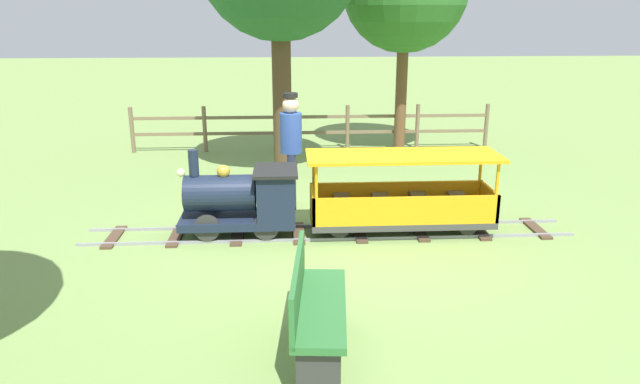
{
  "coord_description": "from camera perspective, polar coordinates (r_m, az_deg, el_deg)",
  "views": [
    {
      "loc": [
        -6.86,
        0.52,
        2.66
      ],
      "look_at": [
        0.0,
        0.12,
        0.55
      ],
      "focal_mm": 33.0,
      "sensor_mm": 36.0,
      "label": 1
    }
  ],
  "objects": [
    {
      "name": "ground_plane",
      "position": [
        7.38,
        0.93,
        -4.07
      ],
      "size": [
        60.0,
        60.0,
        0.0
      ],
      "primitive_type": "plane",
      "color": "#75934C"
    },
    {
      "name": "track",
      "position": [
        7.37,
        0.87,
        -3.95
      ],
      "size": [
        0.73,
        6.05,
        0.04
      ],
      "color": "gray",
      "rests_on": "ground_plane"
    },
    {
      "name": "locomotive",
      "position": [
        7.22,
        -7.34,
        -0.62
      ],
      "size": [
        0.69,
        1.45,
        1.06
      ],
      "color": "#192338",
      "rests_on": "ground_plane"
    },
    {
      "name": "passenger_car",
      "position": [
        7.36,
        7.9,
        -0.82
      ],
      "size": [
        0.79,
        2.35,
        0.97
      ],
      "color": "#3F3F3F",
      "rests_on": "ground_plane"
    },
    {
      "name": "conductor_person",
      "position": [
        8.11,
        -2.82,
        4.92
      ],
      "size": [
        0.3,
        0.3,
        1.62
      ],
      "color": "#282D47",
      "rests_on": "ground_plane"
    },
    {
      "name": "park_bench",
      "position": [
        4.75,
        -0.57,
        -11.12
      ],
      "size": [
        1.33,
        0.51,
        0.82
      ],
      "color": "#2D6B33",
      "rests_on": "ground_plane"
    },
    {
      "name": "fence_section",
      "position": [
        11.73,
        -0.77,
        6.38
      ],
      "size": [
        0.08,
        7.13,
        0.9
      ],
      "color": "#756047",
      "rests_on": "ground_plane"
    }
  ]
}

